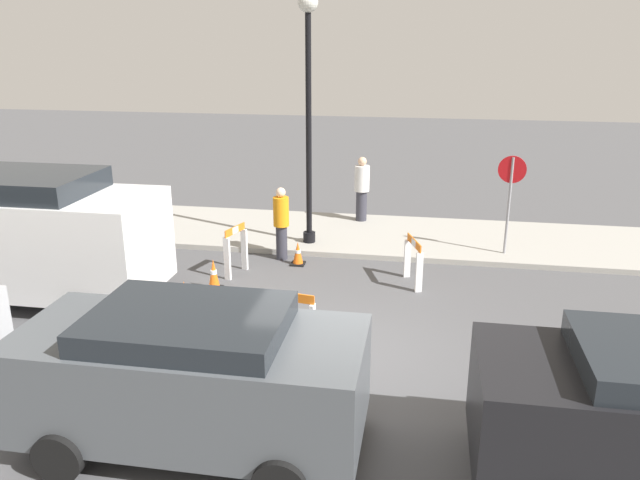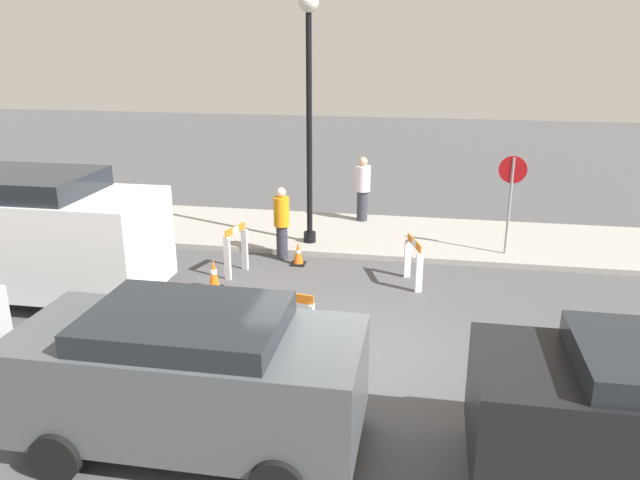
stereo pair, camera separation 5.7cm
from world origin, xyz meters
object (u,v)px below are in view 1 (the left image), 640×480
Objects in this scene: streetlamp_post at (308,89)px; person_worker at (281,221)px; parked_car_1 at (191,372)px; person_pedestrian at (362,187)px; work_van at (24,232)px; stop_sign at (510,189)px.

streetlamp_post is 3.37× the size of person_worker.
parked_car_1 is (0.47, -6.69, 0.12)m from person_worker.
streetlamp_post is at bearing 63.77° from person_pedestrian.
person_pedestrian is at bearing 46.00° from work_van.
person_pedestrian is 9.69m from parked_car_1.
person_worker is (-4.93, -0.89, -0.73)m from stop_sign.
work_van is at bearing 46.58° from person_pedestrian.
stop_sign is 9.92m from work_van.
person_worker is at bearing 19.05° from stop_sign.
streetlamp_post reaches higher than work_van.
person_pedestrian is at bearing -21.89° from stop_sign.
work_van is (-9.14, -3.82, -0.28)m from stop_sign.
work_van is (-4.21, -2.93, 0.44)m from person_worker.
streetlamp_post reaches higher than person_pedestrian.
parked_car_1 is (-0.99, -9.64, -0.02)m from person_pedestrian.
person_pedestrian is (-3.47, 2.05, -0.59)m from stop_sign.
work_van is at bearing 141.27° from parked_car_1.
stop_sign is 8.82m from parked_car_1.
parked_car_1 is at bearing -89.82° from streetlamp_post.
stop_sign reaches higher than person_pedestrian.
person_pedestrian is (1.47, 2.95, 0.14)m from person_worker.
streetlamp_post is at bearing 124.87° from person_worker.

